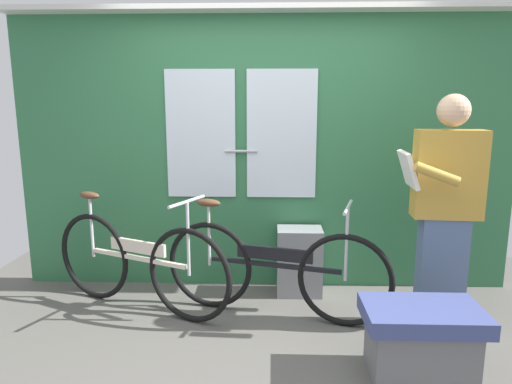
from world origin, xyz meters
name	(u,v)px	position (x,y,z in m)	size (l,w,h in m)	color
ground_plane	(261,349)	(0.00, 0.00, -0.02)	(5.35, 3.89, 0.04)	#56544F
train_door_wall	(263,148)	(-0.01, 1.14, 1.26)	(4.35, 0.28, 2.41)	#2D6B42
bicycle_near_door	(273,269)	(0.08, 0.48, 0.38)	(1.74, 0.62, 0.93)	black
bicycle_leaning_behind	(138,263)	(-1.00, 0.56, 0.39)	(1.58, 0.78, 0.95)	black
passenger_reading_newspaper	(444,208)	(1.31, 0.37, 0.90)	(0.59, 0.51, 1.71)	slate
trash_bin_by_wall	(299,261)	(0.31, 0.92, 0.29)	(0.39, 0.28, 0.58)	gray
bench_seat_corner	(421,340)	(0.97, -0.30, 0.24)	(0.70, 0.44, 0.45)	#3D477F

